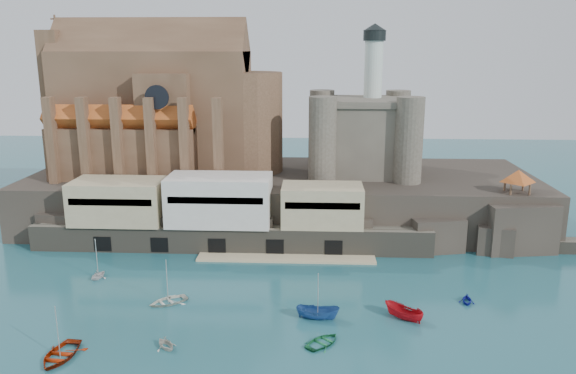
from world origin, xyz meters
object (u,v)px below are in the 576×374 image
at_px(castle_keep, 362,132).
at_px(pavilion, 518,178).
at_px(church, 164,111).
at_px(boat_0, 60,357).
at_px(boat_1, 166,348).
at_px(boat_2, 318,319).

distance_m(castle_keep, pavilion, 30.50).
bearing_deg(church, boat_0, -88.21).
height_order(church, boat_1, church).
xyz_separation_m(castle_keep, pavilion, (25.92, -15.08, -5.59)).
bearing_deg(pavilion, boat_1, -144.54).
xyz_separation_m(castle_keep, boat_0, (-38.45, -55.36, -18.31)).
height_order(castle_keep, boat_0, castle_keep).
bearing_deg(boat_0, boat_2, 25.86).
bearing_deg(church, pavilion, -13.48).
height_order(church, boat_0, church).
bearing_deg(pavilion, castle_keep, 149.82).
distance_m(church, castle_keep, 40.39).
relative_size(pavilion, boat_2, 1.12).
distance_m(boat_0, boat_2, 31.61).
bearing_deg(boat_1, church, 60.83).
xyz_separation_m(church, boat_0, (1.75, -56.14, -22.13)).
relative_size(church, boat_1, 14.31).
height_order(castle_keep, pavilion, castle_keep).
bearing_deg(boat_2, pavilion, -42.75).
height_order(pavilion, boat_1, pavilion).
relative_size(pavilion, boat_0, 0.97).
xyz_separation_m(boat_1, boat_2, (18.02, 8.30, 0.00)).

